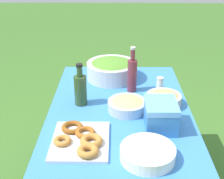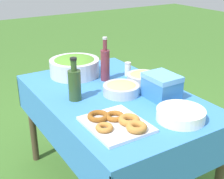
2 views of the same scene
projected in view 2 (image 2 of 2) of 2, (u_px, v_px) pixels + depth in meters
picnic_table at (113, 108)px, 2.00m from camera, size 1.31×0.84×0.71m
salad_bowl at (75, 65)px, 2.25m from camera, size 0.36×0.36×0.14m
pasta_bowl at (121, 88)px, 1.95m from camera, size 0.23×0.23×0.08m
donut_platter at (117, 123)px, 1.58m from camera, size 0.35×0.29×0.05m
plate_stack at (181, 115)px, 1.64m from camera, size 0.26×0.26×0.06m
olive_oil_bottle at (75, 84)px, 1.85m from camera, size 0.08×0.08×0.26m
wine_bottle at (105, 64)px, 2.14m from camera, size 0.06×0.06×0.31m
bread_bowl at (143, 78)px, 2.12m from camera, size 0.22×0.22×0.08m
cooler_box at (162, 86)px, 1.88m from camera, size 0.21×0.17×0.15m
salt_shaker at (128, 69)px, 2.25m from camera, size 0.05×0.05×0.10m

